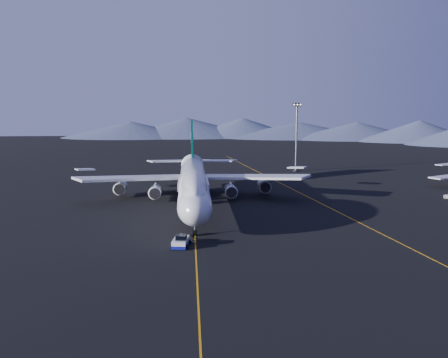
{
  "coord_description": "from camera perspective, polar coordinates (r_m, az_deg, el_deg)",
  "views": [
    {
      "loc": [
        -0.95,
        -117.04,
        24.88
      ],
      "look_at": [
        7.53,
        3.17,
        6.0
      ],
      "focal_mm": 40.0,
      "sensor_mm": 36.0,
      "label": 1
    }
  ],
  "objects": [
    {
      "name": "taxiway_line_main",
      "position": [
        119.66,
        -3.5,
        -3.11
      ],
      "size": [
        0.25,
        220.0,
        0.01
      ],
      "primitive_type": "cube",
      "color": "orange",
      "rests_on": "ground"
    },
    {
      "name": "ground",
      "position": [
        119.66,
        -3.5,
        -3.11
      ],
      "size": [
        500.0,
        500.0,
        0.0
      ],
      "primitive_type": "plane",
      "color": "black",
      "rests_on": "ground"
    },
    {
      "name": "boeing_747",
      "position": [
        118.62,
        -3.53,
        -0.36
      ],
      "size": [
        59.62,
        72.43,
        19.37
      ],
      "color": "silver",
      "rests_on": "ground"
    },
    {
      "name": "floodlight_mast",
      "position": [
        179.34,
        8.28,
        4.78
      ],
      "size": [
        2.99,
        2.24,
        24.2
      ],
      "rotation": [
        0.0,
        0.0,
        -0.16
      ],
      "color": "black",
      "rests_on": "ground"
    },
    {
      "name": "taxiway_line_side",
      "position": [
        133.1,
        9.49,
        -1.99
      ],
      "size": [
        28.08,
        198.09,
        0.01
      ],
      "primitive_type": "cube",
      "rotation": [
        0.0,
        0.0,
        0.14
      ],
      "color": "orange",
      "rests_on": "ground"
    },
    {
      "name": "pushback_tug",
      "position": [
        87.2,
        -4.97,
        -7.24
      ],
      "size": [
        3.51,
        5.36,
        2.19
      ],
      "rotation": [
        0.0,
        0.0,
        -0.16
      ],
      "color": "silver",
      "rests_on": "ground"
    }
  ]
}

